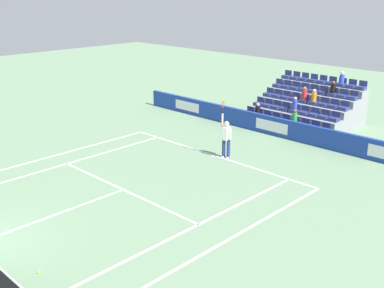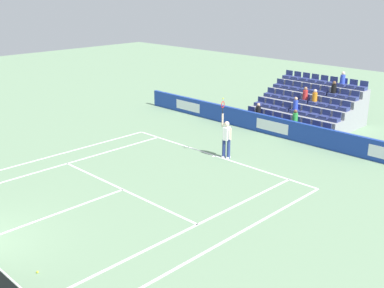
{
  "view_description": "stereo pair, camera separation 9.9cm",
  "coord_description": "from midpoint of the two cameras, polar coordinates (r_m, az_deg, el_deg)",
  "views": [
    {
      "loc": [
        -13.88,
        3.92,
        7.65
      ],
      "look_at": [
        -0.27,
        -10.03,
        1.1
      ],
      "focal_mm": 44.07,
      "sensor_mm": 36.0,
      "label": 1
    },
    {
      "loc": [
        -13.95,
        3.85,
        7.65
      ],
      "look_at": [
        -0.27,
        -10.03,
        1.1
      ],
      "focal_mm": 44.07,
      "sensor_mm": 36.0,
      "label": 2
    }
  ],
  "objects": [
    {
      "name": "line_service",
      "position": [
        18.92,
        -8.22,
        -5.47
      ],
      "size": [
        8.23,
        0.1,
        0.01
      ],
      "primitive_type": "cube",
      "color": "white",
      "rests_on": "ground"
    },
    {
      "name": "line_singles_sideline_left",
      "position": [
        21.92,
        -15.75,
        -2.58
      ],
      "size": [
        0.1,
        11.89,
        0.01
      ],
      "primitive_type": "cube",
      "color": "white",
      "rests_on": "ground"
    },
    {
      "name": "line_singles_sideline_right",
      "position": [
        15.85,
        -0.3,
        -10.27
      ],
      "size": [
        0.1,
        11.89,
        0.01
      ],
      "primitive_type": "cube",
      "color": "white",
      "rests_on": "ground"
    },
    {
      "name": "line_centre_mark",
      "position": [
        22.32,
        2.8,
        -1.49
      ],
      "size": [
        0.1,
        0.2,
        0.01
      ],
      "primitive_type": "cube",
      "color": "white",
      "rests_on": "ground"
    },
    {
      "name": "line_doubles_sideline_right",
      "position": [
        15.04,
        3.49,
        -12.02
      ],
      "size": [
        0.1,
        11.89,
        0.01
      ],
      "primitive_type": "cube",
      "color": "white",
      "rests_on": "ground"
    },
    {
      "name": "sponsor_barrier",
      "position": [
        25.73,
        9.9,
        2.17
      ],
      "size": [
        19.2,
        0.22,
        1.01
      ],
      "color": "#193899",
      "rests_on": "ground"
    },
    {
      "name": "loose_tennis_ball",
      "position": [
        14.35,
        -18.0,
        -14.52
      ],
      "size": [
        0.07,
        0.07,
        0.07
      ],
      "primitive_type": "sphere",
      "color": "#D1E533",
      "rests_on": "ground"
    },
    {
      "name": "line_doubles_sideline_left",
      "position": [
        23.06,
        -17.47,
        -1.69
      ],
      "size": [
        0.1,
        11.89,
        0.01
      ],
      "primitive_type": "cube",
      "color": "white",
      "rests_on": "ground"
    },
    {
      "name": "line_baseline",
      "position": [
        22.39,
        2.97,
        -1.43
      ],
      "size": [
        10.97,
        0.1,
        0.01
      ],
      "primitive_type": "cube",
      "color": "white",
      "rests_on": "ground"
    },
    {
      "name": "tennis_player",
      "position": [
        21.84,
        4.3,
        0.77
      ],
      "size": [
        0.54,
        0.41,
        2.85
      ],
      "color": "navy",
      "rests_on": "ground"
    },
    {
      "name": "stadium_stand",
      "position": [
        28.57,
        14.07,
        4.16
      ],
      "size": [
        5.58,
        4.75,
        2.99
      ],
      "color": "gray",
      "rests_on": "ground"
    },
    {
      "name": "line_centre_service",
      "position": [
        17.39,
        -16.68,
        -8.36
      ],
      "size": [
        0.1,
        6.4,
        0.01
      ],
      "primitive_type": "cube",
      "color": "white",
      "rests_on": "ground"
    }
  ]
}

